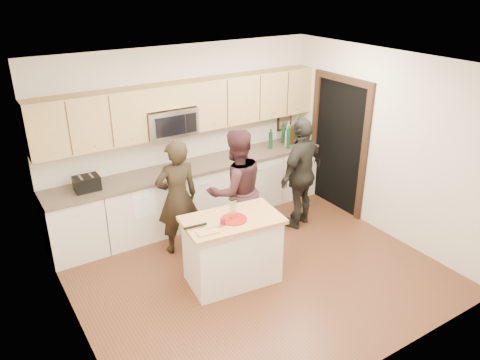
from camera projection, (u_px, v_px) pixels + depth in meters
floor at (255, 271)px, 6.24m from camera, size 4.50×4.50×0.00m
room_shell at (257, 149)px, 5.53m from camera, size 4.52×4.02×2.71m
back_cabinetry at (195, 193)px, 7.35m from camera, size 4.50×0.66×0.94m
upper_cabinetry at (189, 105)px, 6.92m from camera, size 4.50×0.33×0.75m
microwave at (170, 122)px, 6.80m from camera, size 0.76×0.41×0.40m
doorway at (339, 140)px, 7.55m from camera, size 0.06×1.25×2.20m
framed_picture at (284, 119)px, 8.20m from camera, size 0.30×0.03×0.38m
dish_towel at (140, 192)px, 6.60m from camera, size 0.34×0.60×0.48m
island at (232, 249)px, 5.88m from camera, size 1.27×0.84×0.90m
red_plate at (234, 219)px, 5.66m from camera, size 0.32×0.32×0.02m
box_grater at (233, 208)px, 5.63m from camera, size 0.08×0.06×0.26m
drink_glass at (223, 222)px, 5.53m from camera, size 0.06×0.06×0.09m
cutting_board at (207, 232)px, 5.39m from camera, size 0.26×0.19×0.02m
tongs at (195, 226)px, 5.46m from camera, size 0.29×0.06×0.02m
knife at (214, 227)px, 5.46m from camera, size 0.20×0.05×0.01m
toaster at (87, 183)px, 6.31m from camera, size 0.33×0.24×0.20m
bottle_cluster at (286, 135)px, 7.93m from camera, size 0.56×0.38×0.39m
orchid at (295, 127)px, 8.04m from camera, size 0.34×0.30×0.55m
woman_left at (177, 198)px, 6.39m from camera, size 0.63×0.44×1.65m
woman_center at (236, 191)px, 6.46m from camera, size 0.90×0.72×1.76m
woman_right at (301, 173)px, 7.06m from camera, size 1.10×0.73×1.73m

